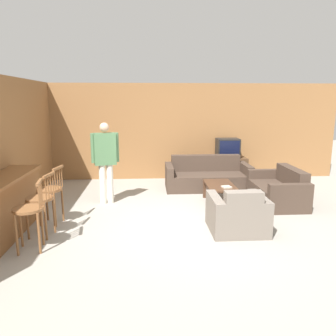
# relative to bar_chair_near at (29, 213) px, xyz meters

# --- Properties ---
(ground_plane) EXTENTS (24.00, 24.00, 0.00)m
(ground_plane) POSITION_rel_bar_chair_near_xyz_m (2.25, 0.81, -0.56)
(ground_plane) COLOR gray
(wall_back) EXTENTS (9.40, 0.08, 2.60)m
(wall_back) POSITION_rel_bar_chair_near_xyz_m (2.25, 4.40, 0.74)
(wall_back) COLOR olive
(wall_back) RESTS_ON ground_plane
(wall_left) EXTENTS (0.08, 8.59, 2.60)m
(wall_left) POSITION_rel_bar_chair_near_xyz_m (-0.93, 2.11, 0.74)
(wall_left) COLOR olive
(wall_left) RESTS_ON ground_plane
(bar_counter) EXTENTS (0.55, 2.22, 0.96)m
(bar_counter) POSITION_rel_bar_chair_near_xyz_m (-0.59, 0.53, -0.08)
(bar_counter) COLOR brown
(bar_counter) RESTS_ON ground_plane
(bar_chair_near) EXTENTS (0.48, 0.48, 1.03)m
(bar_chair_near) POSITION_rel_bar_chair_near_xyz_m (0.00, 0.00, 0.00)
(bar_chair_near) COLOR brown
(bar_chair_near) RESTS_ON ground_plane
(bar_chair_mid) EXTENTS (0.49, 0.49, 1.03)m
(bar_chair_mid) POSITION_rel_bar_chair_near_xyz_m (-0.00, 0.51, 0.00)
(bar_chair_mid) COLOR brown
(bar_chair_mid) RESTS_ON ground_plane
(bar_chair_far) EXTENTS (0.50, 0.50, 1.03)m
(bar_chair_far) POSITION_rel_bar_chair_near_xyz_m (-0.00, 1.05, 0.00)
(bar_chair_far) COLOR brown
(bar_chair_far) RESTS_ON ground_plane
(couch_far) EXTENTS (2.06, 0.92, 0.79)m
(couch_far) POSITION_rel_bar_chair_near_xyz_m (3.16, 3.27, -0.28)
(couch_far) COLOR #423328
(couch_far) RESTS_ON ground_plane
(armchair_near) EXTENTS (0.91, 0.88, 0.77)m
(armchair_near) POSITION_rel_bar_chair_near_xyz_m (3.18, 0.51, -0.28)
(armchair_near) COLOR #70665B
(armchair_near) RESTS_ON ground_plane
(loveseat_right) EXTENTS (0.85, 1.49, 0.76)m
(loveseat_right) POSITION_rel_bar_chair_near_xyz_m (4.46, 1.97, -0.29)
(loveseat_right) COLOR #423328
(loveseat_right) RESTS_ON ground_plane
(coffee_table) EXTENTS (0.57, 1.05, 0.42)m
(coffee_table) POSITION_rel_bar_chair_near_xyz_m (3.20, 1.97, -0.20)
(coffee_table) COLOR #472D1E
(coffee_table) RESTS_ON ground_plane
(tv_unit) EXTENTS (1.04, 0.49, 0.63)m
(tv_unit) POSITION_rel_bar_chair_near_xyz_m (3.84, 4.03, -0.25)
(tv_unit) COLOR #513823
(tv_unit) RESTS_ON ground_plane
(tv) EXTENTS (0.59, 0.46, 0.52)m
(tv) POSITION_rel_bar_chair_near_xyz_m (3.84, 4.03, 0.33)
(tv) COLOR black
(tv) RESTS_ON tv_unit
(book_on_table) EXTENTS (0.20, 0.20, 0.03)m
(book_on_table) POSITION_rel_bar_chair_near_xyz_m (3.28, 1.73, -0.13)
(book_on_table) COLOR #B7AD99
(book_on_table) RESTS_ON coffee_table
(person_by_window) EXTENTS (0.56, 0.28, 1.70)m
(person_by_window) POSITION_rel_bar_chair_near_xyz_m (0.82, 2.18, 0.40)
(person_by_window) COLOR silver
(person_by_window) RESTS_ON ground_plane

